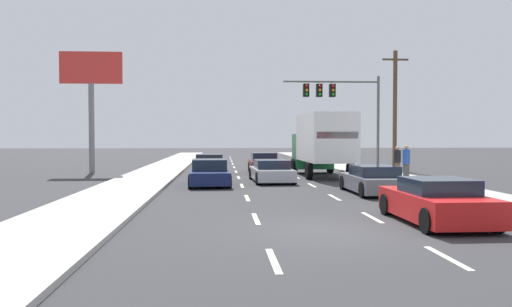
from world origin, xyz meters
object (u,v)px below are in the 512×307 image
object	(u,v)px
car_maroon	(264,164)
traffic_signal_mast	(335,97)
pedestrian_mid_block	(397,162)
car_orange	(209,165)
box_truck	(322,141)
car_gray	(373,180)
utility_pole_mid	(395,109)
car_navy	(209,174)
roadside_billboard	(91,87)
pedestrian_near_corner	(406,162)
car_red	(436,202)
car_silver	(271,172)

from	to	relation	value
car_maroon	traffic_signal_mast	distance (m)	8.41
traffic_signal_mast	pedestrian_mid_block	xyz separation A→B (m)	(1.32, -9.77, -4.30)
car_orange	traffic_signal_mast	distance (m)	11.40
car_maroon	car_orange	bearing A→B (deg)	-168.95
box_truck	car_gray	distance (m)	9.27
box_truck	utility_pole_mid	xyz separation A→B (m)	(5.90, 4.47, 2.17)
car_navy	traffic_signal_mast	xyz separation A→B (m)	(8.99, 12.57, 4.72)
car_maroon	car_gray	world-z (taller)	car_maroon
car_gray	roadside_billboard	size ratio (longest dim) A/B	0.55
car_gray	car_navy	bearing A→B (deg)	148.66
roadside_billboard	traffic_signal_mast	bearing A→B (deg)	13.06
utility_pole_mid	car_navy	bearing A→B (deg)	-142.77
box_truck	pedestrian_near_corner	size ratio (longest dim) A/B	4.24
car_orange	traffic_signal_mast	size ratio (longest dim) A/B	0.63
car_orange	car_gray	xyz separation A→B (m)	(7.04, -11.92, -0.01)
car_gray	car_red	bearing A→B (deg)	-93.27
car_red	car_silver	bearing A→B (deg)	103.79
car_maroon	car_gray	bearing A→B (deg)	-74.52
roadside_billboard	utility_pole_mid	bearing A→B (deg)	2.14
car_orange	pedestrian_mid_block	world-z (taller)	pedestrian_mid_block
box_truck	pedestrian_mid_block	distance (m)	4.50
utility_pole_mid	pedestrian_mid_block	world-z (taller)	utility_pole_mid
box_truck	roadside_billboard	world-z (taller)	roadside_billboard
car_silver	car_gray	size ratio (longest dim) A/B	1.09
car_red	utility_pole_mid	xyz separation A→B (m)	(6.01, 20.92, 3.67)
car_navy	car_gray	bearing A→B (deg)	-31.34
utility_pole_mid	pedestrian_mid_block	distance (m)	7.71
car_navy	box_truck	distance (m)	8.35
car_red	pedestrian_near_corner	distance (m)	12.76
car_silver	utility_pole_mid	xyz separation A→B (m)	(9.24, 7.75, 3.71)
pedestrian_mid_block	car_silver	bearing A→B (deg)	-171.19
utility_pole_mid	roadside_billboard	distance (m)	20.23
car_maroon	pedestrian_near_corner	size ratio (longest dim) A/B	2.25
traffic_signal_mast	roadside_billboard	bearing A→B (deg)	-166.94
car_navy	roadside_billboard	distance (m)	12.66
car_orange	car_gray	bearing A→B (deg)	-59.43
box_truck	traffic_signal_mast	bearing A→B (deg)	72.10
car_navy	utility_pole_mid	distance (m)	16.04
car_silver	utility_pole_mid	size ratio (longest dim) A/B	0.56
car_orange	car_maroon	xyz separation A→B (m)	(3.55, 0.69, 0.04)
pedestrian_mid_block	car_maroon	bearing A→B (deg)	140.93
car_navy	car_gray	size ratio (longest dim) A/B	1.05
car_navy	pedestrian_mid_block	bearing A→B (deg)	15.17
car_maroon	car_silver	world-z (taller)	car_maroon
car_gray	pedestrian_near_corner	xyz separation A→B (m)	(3.22, 4.92, 0.48)
car_orange	pedestrian_near_corner	bearing A→B (deg)	-34.30
car_orange	car_gray	size ratio (longest dim) A/B	1.07
pedestrian_mid_block	roadside_billboard	bearing A→B (deg)	161.92
car_maroon	box_truck	size ratio (longest dim) A/B	0.53
car_orange	box_truck	size ratio (longest dim) A/B	0.60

